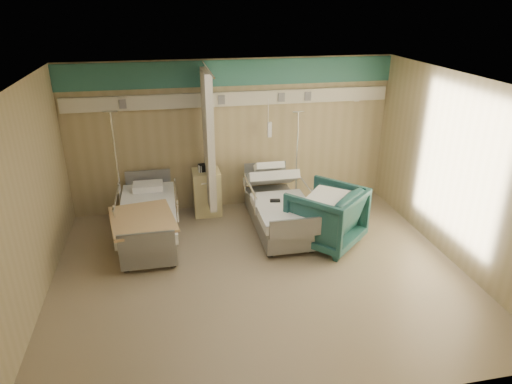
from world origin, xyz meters
TOP-DOWN VIEW (x-y plane):
  - ground at (0.00, 0.00)m, footprint 6.00×5.00m
  - room_walls at (-0.03, 0.25)m, footprint 6.04×5.04m
  - bed_right at (0.60, 1.30)m, footprint 1.00×2.16m
  - bed_left at (-1.60, 1.30)m, footprint 1.00×2.16m
  - bedside_cabinet at (-0.55, 2.20)m, footprint 0.50×0.48m
  - visitor_armchair at (1.25, 0.68)m, footprint 1.49×1.49m
  - waffle_blanket at (1.28, 0.65)m, footprint 0.90×0.91m
  - iv_stand_right at (1.19, 2.25)m, footprint 0.33×0.33m
  - iv_stand_left at (-2.08, 2.05)m, footprint 0.37×0.37m
  - call_remote at (0.49, 1.10)m, footprint 0.18×0.10m
  - tan_blanket at (-1.67, 0.84)m, footprint 1.10×1.30m
  - toiletry_bag at (-0.56, 2.22)m, footprint 0.26×0.19m
  - white_cup at (-0.65, 2.17)m, footprint 0.10×0.10m

SIDE VIEW (x-z plane):
  - ground at x=0.00m, z-range 0.00..0.00m
  - bed_right at x=0.60m, z-range 0.00..0.63m
  - bed_left at x=-1.60m, z-range 0.00..0.63m
  - iv_stand_right at x=1.19m, z-range -0.55..1.32m
  - iv_stand_left at x=-2.08m, z-range -0.61..1.46m
  - bedside_cabinet at x=-0.55m, z-range 0.00..0.85m
  - visitor_armchair at x=1.25m, z-range 0.00..0.98m
  - call_remote at x=0.49m, z-range 0.63..0.67m
  - tan_blanket at x=-1.67m, z-range 0.63..0.67m
  - white_cup at x=-0.65m, z-range 0.85..0.98m
  - toiletry_bag at x=-0.56m, z-range 0.85..0.98m
  - waffle_blanket at x=1.28m, z-range 0.98..1.05m
  - room_walls at x=-0.03m, z-range 0.45..3.27m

